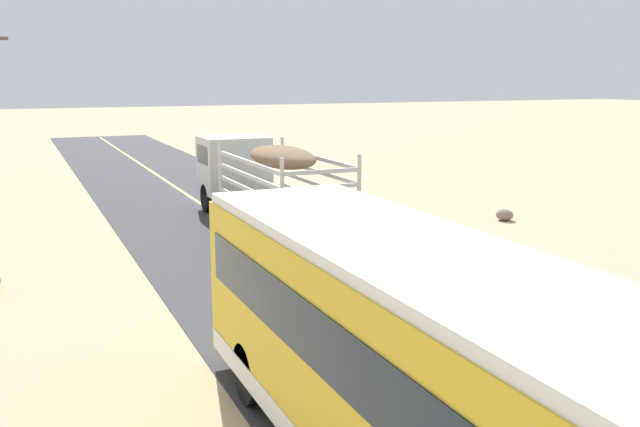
% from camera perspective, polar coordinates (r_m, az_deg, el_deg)
% --- Properties ---
extents(livestock_truck, '(2.53, 9.70, 3.02)m').
position_cam_1_polar(livestock_truck, '(25.78, -5.61, 3.36)').
color(livestock_truck, silver).
rests_on(livestock_truck, road_surface).
extents(bus, '(2.54, 10.00, 3.21)m').
position_cam_1_polar(bus, '(8.91, 7.85, -12.09)').
color(bus, gold).
rests_on(bus, road_surface).
extents(boulder_near_shoulder, '(0.62, 0.66, 0.41)m').
position_cam_1_polar(boulder_near_shoulder, '(26.77, 14.76, -0.11)').
color(boulder_near_shoulder, '#84705B').
rests_on(boulder_near_shoulder, ground).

